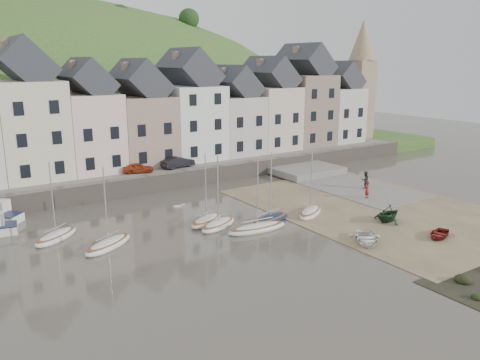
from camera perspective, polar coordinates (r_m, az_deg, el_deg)
ground at (r=39.42m, az=4.87°, el=-5.99°), size 160.00×160.00×0.00m
quay_land at (r=66.37m, az=-12.58°, el=2.62°), size 90.00×30.00×1.50m
quay_street at (r=55.84m, az=-8.29°, el=1.54°), size 70.00×7.00×0.10m
seawall at (r=52.92m, az=-6.63°, el=0.19°), size 70.00×1.20×1.80m
beach at (r=46.75m, az=15.51°, el=-3.20°), size 18.00×26.00×0.06m
slipway at (r=54.78m, az=11.97°, el=-0.46°), size 8.00×18.00×0.12m
hillside at (r=95.99m, az=-20.96°, el=-6.10°), size 134.40×84.00×84.00m
townhouse_terrace at (r=58.79m, az=-8.42°, el=7.87°), size 61.05×8.00×13.93m
church_spire at (r=78.37m, az=14.14°, el=11.83°), size 4.00×4.00×18.00m
sailboat_0 at (r=39.91m, az=-21.01°, el=-6.26°), size 4.41×3.81×6.32m
sailboat_1 at (r=37.04m, az=-15.38°, el=-7.37°), size 4.78×3.67×6.32m
sailboat_2 at (r=40.93m, az=-4.03°, el=-4.82°), size 4.28×3.24×6.32m
sailboat_3 at (r=39.94m, az=-2.59°, el=-5.28°), size 4.47×3.09×6.32m
sailboat_4 at (r=39.10m, az=2.07°, el=-5.72°), size 5.41×1.90×6.32m
sailboat_5 at (r=41.34m, az=3.64°, el=-4.62°), size 4.60×2.48×6.32m
sailboat_6 at (r=43.52m, az=8.34°, el=-3.78°), size 4.42×3.44×6.32m
rowboat_white at (r=37.69m, az=14.79°, el=-6.70°), size 4.12×4.25×0.72m
rowboat_green at (r=42.88m, az=17.18°, el=-3.79°), size 2.95×2.58×1.49m
rowboat_red at (r=40.59m, az=22.56°, el=-5.94°), size 3.23×2.73×0.57m
person_red at (r=49.30m, az=14.84°, el=-1.14°), size 0.69×0.53×1.70m
person_dark at (r=53.08m, az=14.65°, el=0.01°), size 1.00×0.84×1.84m
car_left at (r=53.15m, az=-12.01°, el=1.42°), size 3.51×2.31×1.11m
car_right at (r=55.04m, az=-7.37°, el=2.13°), size 4.06×1.88×1.29m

